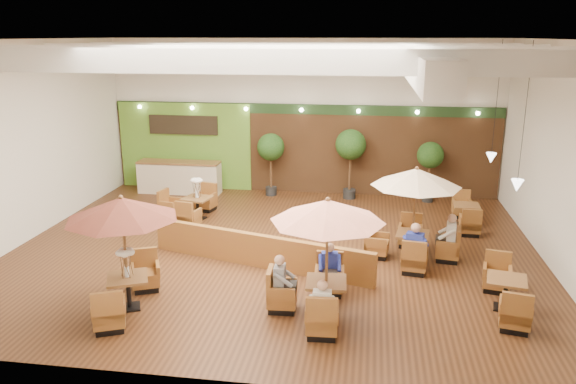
% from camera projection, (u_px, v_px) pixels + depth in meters
% --- Properties ---
extents(room, '(14.04, 14.00, 5.52)m').
position_uv_depth(room, '(290.00, 110.00, 15.30)').
color(room, '#381E0F').
rests_on(room, ground).
extents(service_counter, '(3.00, 0.75, 1.18)m').
position_uv_depth(service_counter, '(180.00, 177.00, 20.48)').
color(service_counter, beige).
rests_on(service_counter, ground).
extents(booth_divider, '(5.87, 1.88, 0.84)m').
position_uv_depth(booth_divider, '(258.00, 250.00, 13.99)').
color(booth_divider, brown).
rests_on(booth_divider, ground).
extents(table_0, '(2.31, 2.62, 2.51)m').
position_uv_depth(table_0, '(123.00, 224.00, 11.43)').
color(table_0, brown).
rests_on(table_0, ground).
extents(table_1, '(2.40, 2.48, 2.52)m').
position_uv_depth(table_1, '(324.00, 231.00, 11.24)').
color(table_1, brown).
rests_on(table_1, ground).
extents(table_2, '(2.46, 2.46, 2.46)m').
position_uv_depth(table_2, '(415.00, 196.00, 14.11)').
color(table_2, brown).
rests_on(table_2, ground).
extents(table_3, '(1.72, 2.48, 1.49)m').
position_uv_depth(table_3, '(191.00, 205.00, 17.62)').
color(table_3, brown).
rests_on(table_3, ground).
extents(table_4, '(0.93, 2.44, 0.88)m').
position_uv_depth(table_4, '(505.00, 294.00, 11.82)').
color(table_4, brown).
rests_on(table_4, ground).
extents(table_5, '(0.77, 2.26, 0.85)m').
position_uv_depth(table_5, '(466.00, 215.00, 17.01)').
color(table_5, brown).
rests_on(table_5, ground).
extents(topiary_0, '(0.97, 0.97, 2.25)m').
position_uv_depth(topiary_0, '(271.00, 150.00, 19.90)').
color(topiary_0, black).
rests_on(topiary_0, ground).
extents(topiary_1, '(1.06, 1.06, 2.47)m').
position_uv_depth(topiary_1, '(351.00, 147.00, 19.45)').
color(topiary_1, black).
rests_on(topiary_1, ground).
extents(topiary_2, '(0.91, 0.91, 2.10)m').
position_uv_depth(topiary_2, '(430.00, 157.00, 19.14)').
color(topiary_2, black).
rests_on(topiary_2, ground).
extents(diner_0, '(0.35, 0.28, 0.72)m').
position_uv_depth(diner_0, '(322.00, 301.00, 10.65)').
color(diner_0, white).
rests_on(diner_0, ground).
extents(diner_1, '(0.38, 0.32, 0.73)m').
position_uv_depth(diner_1, '(330.00, 263.00, 12.40)').
color(diner_1, '#223096').
rests_on(diner_1, ground).
extents(diner_2, '(0.31, 0.38, 0.78)m').
position_uv_depth(diner_2, '(282.00, 277.00, 11.65)').
color(diner_2, gray).
rests_on(diner_2, ground).
extents(diner_3, '(0.45, 0.41, 0.83)m').
position_uv_depth(diner_3, '(415.00, 243.00, 13.50)').
color(diner_3, '#223096').
rests_on(diner_3, ground).
extents(diner_4, '(0.34, 0.41, 0.81)m').
position_uv_depth(diner_4, '(449.00, 233.00, 14.23)').
color(diner_4, white).
rests_on(diner_4, ground).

